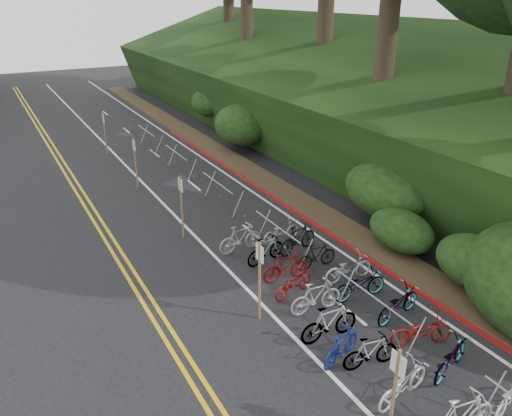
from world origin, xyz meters
The scene contains 8 objects.
road_markings centered at (0.63, 10.10, 0.00)m, with size 7.47×80.00×0.01m.
red_curb centered at (5.70, 12.00, 0.05)m, with size 0.25×28.00×0.10m, color maroon.
embankment centered at (12.96, 19.04, 2.57)m, with size 14.30×48.14×9.11m.
bike_racks_rest centered at (3.00, 13.00, 0.85)m, with size 1.14×23.00×1.17m.
signpost_near centered at (0.97, 0.01, 1.30)m, with size 0.08×0.40×2.27m.
signposts_rest centered at (0.60, 14.00, 1.43)m, with size 0.08×18.40×2.50m.
bike_front centered at (1.54, 2.41, 0.45)m, with size 1.51×0.43×0.91m, color navy.
bike_valet centered at (3.03, 2.99, 0.48)m, with size 3.24×13.78×1.08m.
Camera 1 is at (-5.34, -5.49, 8.78)m, focal length 35.00 mm.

